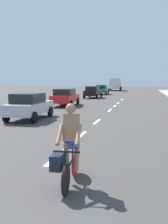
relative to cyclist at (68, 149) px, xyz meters
The scene contains 14 objects.
ground_plane 15.19m from the cyclist, 93.62° to the left, with size 160.00×160.00×0.00m, color #423F3D.
lane_stripe_2 2.28m from the cyclist, 116.83° to the left, with size 0.16×1.80×0.01m, color white.
lane_stripe_3 5.07m from the cyclist, 101.04° to the left, with size 0.16×1.80×0.01m, color white.
lane_stripe_4 8.75m from the cyclist, 96.32° to the left, with size 0.16×1.80×0.01m, color white.
lane_stripe_5 14.33m from the cyclist, 93.84° to the left, with size 0.16×1.80×0.01m, color white.
lane_stripe_6 17.75m from the cyclist, 93.10° to the left, with size 0.16×1.80×0.01m, color white.
lane_stripe_7 20.96m from the cyclist, 92.62° to the left, with size 0.16×1.80×0.01m, color white.
lane_stripe_8 25.87m from the cyclist, 92.12° to the left, with size 0.16×1.80×0.01m, color white.
cyclist is the anchor object (origin of this frame).
parked_car_silver 9.96m from the cyclist, 120.40° to the left, with size 1.92×3.97×1.57m.
parked_car_red 17.67m from the cyclist, 107.88° to the left, with size 2.15×4.33×1.57m.
parked_car_black 28.07m from the cyclist, 100.22° to the left, with size 1.99×4.04×1.57m.
parked_car_teal 36.79m from the cyclist, 98.19° to the left, with size 2.01×4.27×1.57m.
delivery_truck 53.21m from the cyclist, 95.17° to the left, with size 2.86×6.33×2.80m.
Camera 1 is at (2.52, -0.24, 2.31)m, focal length 40.18 mm.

